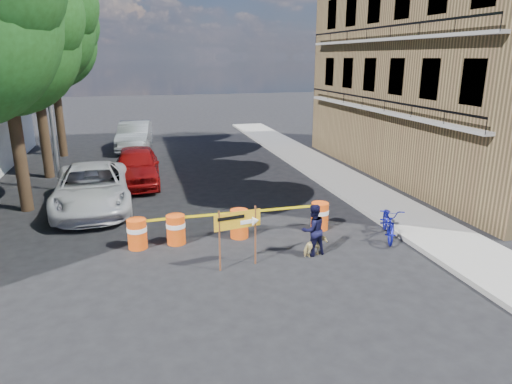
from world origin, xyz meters
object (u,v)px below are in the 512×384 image
barrel_far_left (137,233)px  sedan_red (137,166)px  barrel_mid_right (239,223)px  bicycle (390,207)px  dog (315,247)px  detour_sign (243,224)px  sedan_silver (135,136)px  suv_white (92,188)px  barrel_far_right (320,215)px  pedestrian (313,230)px  barrel_mid_left (176,229)px

barrel_far_left → sedan_red: size_ratio=0.19×
barrel_mid_right → sedan_red: sedan_red is taller
bicycle → dog: size_ratio=2.99×
detour_sign → sedan_silver: (-2.63, 17.57, -0.37)m
detour_sign → suv_white: bearing=114.9°
barrel_far_right → detour_sign: bearing=-145.8°
bicycle → sedan_red: bearing=154.5°
pedestrian → sedan_silver: (-4.72, 17.33, 0.09)m
dog → sedan_red: bearing=8.0°
barrel_mid_left → suv_white: bearing=122.5°
detour_sign → suv_white: 7.58m
barrel_far_right → bicycle: bearing=-34.7°
barrel_mid_left → pedestrian: pedestrian is taller
detour_sign → sedan_silver: 17.77m
barrel_far_left → suv_white: suv_white is taller
barrel_far_right → bicycle: 2.24m
barrel_far_left → pedestrian: (4.82, -1.75, 0.28)m
barrel_mid_left → barrel_far_right: 4.66m
barrel_far_left → barrel_mid_right: size_ratio=1.00×
barrel_far_right → bicycle: bicycle is taller
bicycle → barrel_mid_right: bearing=-171.8°
barrel_mid_right → suv_white: size_ratio=0.16×
barrel_far_left → sedan_silver: sedan_silver is taller
sedan_red → sedan_silver: size_ratio=0.94×
bicycle → dog: bicycle is taller
sedan_red → barrel_far_right: bearing=-50.2°
barrel_mid_right → sedan_silver: bearing=100.9°
barrel_mid_left → bicycle: bearing=-10.7°
barrel_far_left → barrel_far_right: size_ratio=1.00×
detour_sign → bicycle: bicycle is taller
barrel_far_right → detour_sign: (-3.06, -2.07, 0.74)m
detour_sign → sedan_silver: sedan_silver is taller
barrel_far_right → detour_sign: 3.77m
barrel_far_left → detour_sign: size_ratio=0.54×
dog → barrel_mid_right: bearing=23.0°
bicycle → dog: bearing=-141.8°
barrel_far_left → barrel_far_right: bearing=0.8°
bicycle → suv_white: bearing=172.6°
barrel_far_left → barrel_mid_left: (1.13, 0.06, 0.00)m
pedestrian → barrel_mid_left: bearing=-36.7°
barrel_mid_right → sedan_silver: 15.81m
detour_sign → bicycle: size_ratio=0.83×
barrel_far_right → sedan_silver: 16.51m
detour_sign → bicycle: 4.92m
barrel_mid_right → pedestrian: bearing=-46.3°
pedestrian → sedan_silver: bearing=-85.3°
pedestrian → detour_sign: bearing=-4.0°
barrel_mid_left → dog: bearing=-27.7°
barrel_far_left → suv_white: size_ratio=0.16×
dog → detour_sign: bearing=73.8°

